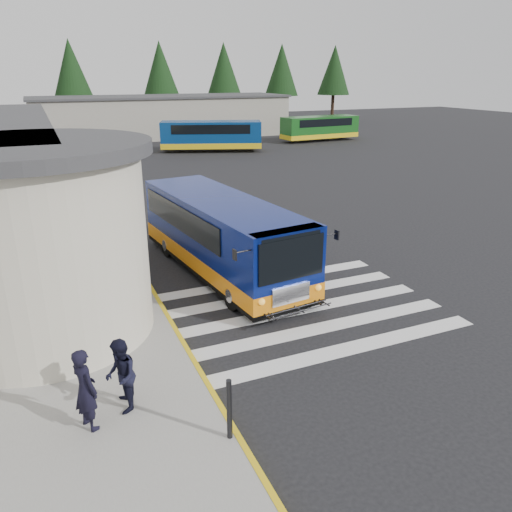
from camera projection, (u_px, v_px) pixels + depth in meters
name	position (u px, v px, depth m)	size (l,w,h in m)	color
ground	(299.00, 297.00, 15.20)	(140.00, 140.00, 0.00)	black
curb_strip	(139.00, 269.00, 17.10)	(0.12, 34.00, 0.16)	gold
crosswalk	(297.00, 310.00, 14.33)	(8.00, 5.35, 0.01)	silver
depot_building	(162.00, 116.00, 52.87)	(26.40, 8.40, 4.20)	gray
tree_line	(146.00, 70.00, 58.25)	(58.40, 4.40, 10.00)	black
transit_bus	(222.00, 238.00, 16.70)	(3.76, 9.20, 2.54)	#07145C
pedestrian_a	(85.00, 389.00, 9.12)	(0.60, 0.39, 1.65)	black
pedestrian_b	(121.00, 376.00, 9.64)	(0.74, 0.57, 1.52)	black
bollard	(229.00, 409.00, 8.91)	(0.10, 0.10, 1.22)	black
far_bus_a	(211.00, 135.00, 42.91)	(8.83, 5.11, 2.20)	navy
far_bus_b	(320.00, 127.00, 49.70)	(8.12, 2.80, 2.06)	#144D17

